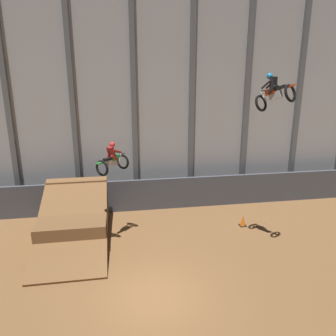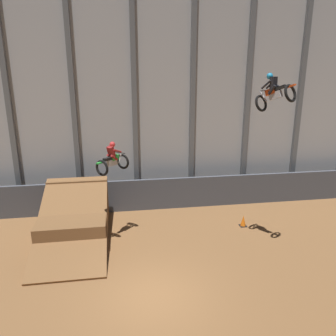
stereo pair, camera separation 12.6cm
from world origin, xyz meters
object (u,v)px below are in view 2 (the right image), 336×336
Objects in this scene: rider_bike_right_air at (274,93)px; traffic_cone_near_ramp at (243,221)px; dirt_ramp at (76,219)px; rider_bike_left_air at (112,160)px.

rider_bike_right_air is 3.12× the size of traffic_cone_near_ramp.
traffic_cone_near_ramp is at bearing -3.22° from dirt_ramp.
dirt_ramp is 3.72m from rider_bike_left_air.
dirt_ramp is 3.36× the size of rider_bike_right_air.
traffic_cone_near_ramp is (8.53, -0.48, -0.53)m from dirt_ramp.
dirt_ramp is at bearing 133.85° from rider_bike_right_air.
traffic_cone_near_ramp is at bearing 62.76° from rider_bike_right_air.
rider_bike_left_air is at bearing 134.82° from rider_bike_right_air.
rider_bike_left_air is 2.79× the size of traffic_cone_near_ramp.
traffic_cone_near_ramp is at bearing 43.73° from rider_bike_left_air.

